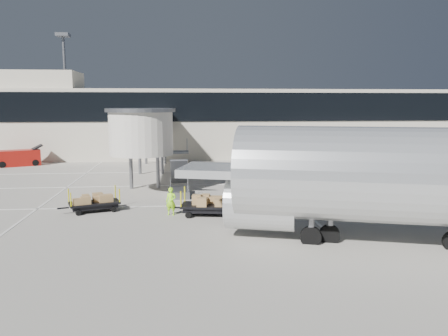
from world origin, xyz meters
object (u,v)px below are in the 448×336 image
(box_cart_far, at_px, (93,203))
(belt_loader, at_px, (19,158))
(box_cart_near, at_px, (209,205))
(suitcase_cart, at_px, (299,187))
(baggage_tug, at_px, (263,179))
(ground_worker, at_px, (171,201))
(minivan, at_px, (312,164))

(box_cart_far, height_order, belt_loader, belt_loader)
(box_cart_near, bearing_deg, belt_loader, 138.77)
(belt_loader, bearing_deg, box_cart_near, -73.43)
(suitcase_cart, height_order, belt_loader, belt_loader)
(baggage_tug, height_order, box_cart_near, baggage_tug)
(ground_worker, xyz_separation_m, belt_loader, (-16.10, 21.80, 0.01))
(box_cart_near, distance_m, ground_worker, 2.21)
(baggage_tug, relative_size, belt_loader, 0.63)
(suitcase_cart, distance_m, box_cart_near, 8.22)
(minivan, bearing_deg, box_cart_near, -111.55)
(baggage_tug, xyz_separation_m, ground_worker, (-6.88, -8.00, 0.16))
(baggage_tug, bearing_deg, belt_loader, 167.66)
(ground_worker, bearing_deg, box_cart_far, 175.24)
(suitcase_cart, distance_m, box_cart_far, 13.78)
(baggage_tug, xyz_separation_m, box_cart_near, (-4.70, -8.27, -0.03))
(baggage_tug, bearing_deg, minivan, 58.64)
(suitcase_cart, relative_size, box_cart_far, 1.18)
(ground_worker, bearing_deg, suitcase_cart, 38.54)
(suitcase_cart, bearing_deg, box_cart_far, -174.19)
(ground_worker, distance_m, minivan, 17.20)
(box_cart_near, xyz_separation_m, ground_worker, (-2.19, 0.27, 0.19))
(minivan, relative_size, belt_loader, 1.15)
(minivan, bearing_deg, suitcase_cart, -96.66)
(baggage_tug, relative_size, suitcase_cart, 0.71)
(baggage_tug, height_order, minivan, minivan)
(box_cart_near, distance_m, belt_loader, 28.66)
(baggage_tug, distance_m, suitcase_cart, 3.82)
(baggage_tug, relative_size, box_cart_far, 0.83)
(baggage_tug, bearing_deg, suitcase_cart, -42.09)
(box_cart_near, bearing_deg, baggage_tug, 69.54)
(suitcase_cart, relative_size, ground_worker, 2.61)
(box_cart_near, distance_m, minivan, 15.97)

